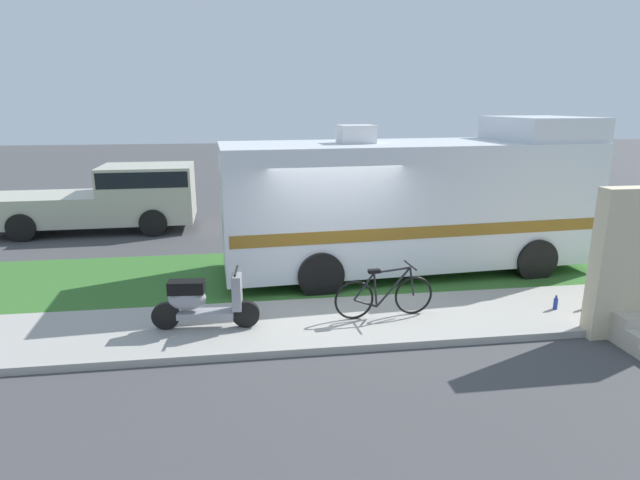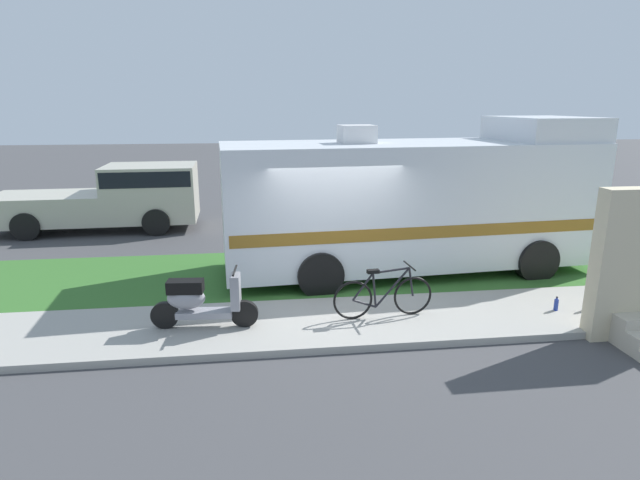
# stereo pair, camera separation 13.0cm
# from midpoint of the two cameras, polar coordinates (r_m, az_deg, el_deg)

# --- Properties ---
(ground_plane) EXTENTS (80.00, 80.00, 0.00)m
(ground_plane) POSITION_cam_midpoint_polar(r_m,az_deg,el_deg) (9.95, 1.55, -6.51)
(ground_plane) COLOR #424244
(sidewalk) EXTENTS (24.00, 2.00, 0.12)m
(sidewalk) POSITION_cam_midpoint_polar(r_m,az_deg,el_deg) (8.84, 2.87, -8.95)
(sidewalk) COLOR #9E9B93
(sidewalk) RESTS_ON ground
(grass_strip) EXTENTS (24.00, 3.40, 0.08)m
(grass_strip) POSITION_cam_midpoint_polar(r_m,az_deg,el_deg) (11.33, 0.29, -3.59)
(grass_strip) COLOR #336628
(grass_strip) RESTS_ON ground
(motorhome_rv) EXTENTS (7.98, 2.89, 3.32)m
(motorhome_rv) POSITION_cam_midpoint_polar(r_m,az_deg,el_deg) (11.32, 9.85, 4.20)
(motorhome_rv) COLOR silver
(motorhome_rv) RESTS_ON ground
(scooter) EXTENTS (1.71, 0.50, 0.97)m
(scooter) POSITION_cam_midpoint_polar(r_m,az_deg,el_deg) (8.51, -13.35, -6.55)
(scooter) COLOR black
(scooter) RESTS_ON ground
(bicycle) EXTENTS (1.72, 0.52, 0.89)m
(bicycle) POSITION_cam_midpoint_polar(r_m,az_deg,el_deg) (8.81, 6.64, -6.04)
(bicycle) COLOR black
(bicycle) RESTS_ON ground
(pickup_truck_near) EXTENTS (5.73, 2.21, 1.87)m
(pickup_truck_near) POSITION_cam_midpoint_polar(r_m,az_deg,el_deg) (16.23, -21.84, 4.46)
(pickup_truck_near) COLOR #B7B29E
(pickup_truck_near) RESTS_ON ground
(bottle_green) EXTENTS (0.07, 0.07, 0.25)m
(bottle_green) POSITION_cam_midpoint_polar(r_m,az_deg,el_deg) (10.01, 24.09, -6.36)
(bottle_green) COLOR navy
(bottle_green) RESTS_ON ground
(bottle_spare) EXTENTS (0.07, 0.07, 0.23)m
(bottle_spare) POSITION_cam_midpoint_polar(r_m,az_deg,el_deg) (10.20, 26.67, -6.30)
(bottle_spare) COLOR #B2B2B7
(bottle_spare) RESTS_ON ground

